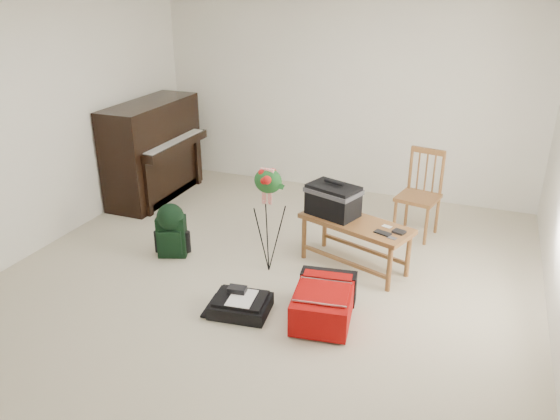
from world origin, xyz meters
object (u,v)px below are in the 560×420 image
at_px(red_suitcase, 325,299).
at_px(green_backpack, 171,228).
at_px(dining_chair, 419,195).
at_px(black_duffel, 241,304).
at_px(flower_stand, 268,221).
at_px(piano, 154,152).
at_px(bench, 338,209).

distance_m(red_suitcase, green_backpack, 1.87).
height_order(dining_chair, black_duffel, dining_chair).
bearing_deg(flower_stand, black_duffel, -88.17).
distance_m(piano, green_backpack, 1.79).
relative_size(bench, black_duffel, 2.21).
height_order(bench, green_backpack, bench).
bearing_deg(bench, flower_stand, -127.94).
distance_m(dining_chair, black_duffel, 2.48).
xyz_separation_m(black_duffel, flower_stand, (-0.05, 0.77, 0.46)).
height_order(black_duffel, flower_stand, flower_stand).
distance_m(piano, black_duffel, 3.07).
bearing_deg(dining_chair, flower_stand, -119.47).
bearing_deg(green_backpack, flower_stand, -16.56).
xyz_separation_m(red_suitcase, flower_stand, (-0.75, 0.55, 0.38)).
xyz_separation_m(green_backpack, flower_stand, (1.05, 0.07, 0.22)).
relative_size(red_suitcase, flower_stand, 0.69).
relative_size(bench, flower_stand, 1.08).
bearing_deg(piano, red_suitcase, -32.79).
bearing_deg(dining_chair, black_duffel, -106.60).
distance_m(bench, dining_chair, 1.21).
bearing_deg(green_backpack, red_suitcase, -35.31).
bearing_deg(flower_stand, red_suitcase, -38.31).
bearing_deg(green_backpack, black_duffel, -52.57).
relative_size(red_suitcase, green_backpack, 1.32).
bearing_deg(bench, red_suitcase, -60.01).
relative_size(piano, flower_stand, 1.37).
distance_m(dining_chair, green_backpack, 2.71).
relative_size(dining_chair, green_backpack, 1.68).
bearing_deg(dining_chair, green_backpack, -135.40).
bearing_deg(black_duffel, red_suitcase, 10.23).
xyz_separation_m(dining_chair, flower_stand, (-1.22, -1.39, 0.06)).
xyz_separation_m(dining_chair, green_backpack, (-2.28, -1.46, -0.15)).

